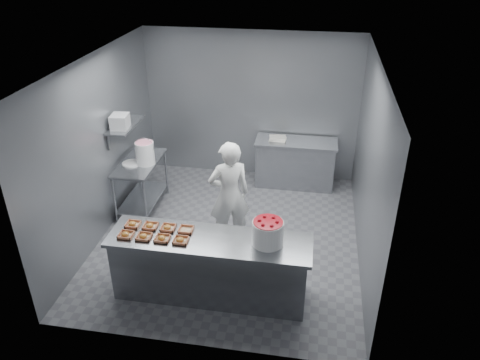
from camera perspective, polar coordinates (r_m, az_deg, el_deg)
name	(u,v)px	position (r m, az deg, el deg)	size (l,w,h in m)	color
floor	(230,236)	(7.55, -1.25, -6.83)	(4.50, 4.50, 0.00)	#4C4C51
ceiling	(228,62)	(6.36, -1.53, 14.23)	(4.50, 4.50, 0.00)	white
wall_back	(251,106)	(8.89, 1.36, 9.00)	(4.00, 0.04, 2.80)	slate
wall_left	(100,148)	(7.45, -16.71, 3.78)	(0.04, 4.50, 2.80)	slate
wall_right	(369,168)	(6.78, 15.47, 1.47)	(0.04, 4.50, 2.80)	slate
service_counter	(210,267)	(6.22, -3.64, -10.50)	(2.60, 0.70, 0.90)	slate
prep_table	(141,178)	(8.15, -11.98, 0.25)	(0.60, 1.20, 0.90)	slate
back_counter	(295,163)	(8.86, 6.74, 2.08)	(1.50, 0.60, 0.90)	slate
wall_shelf	(125,125)	(7.82, -13.85, 6.54)	(0.35, 0.90, 0.03)	slate
tray_0	(126,235)	(6.15, -13.75, -6.48)	(0.19, 0.18, 0.06)	tan
tray_1	(144,236)	(6.07, -11.64, -6.76)	(0.19, 0.18, 0.06)	tan
tray_2	(162,238)	(5.99, -9.48, -7.02)	(0.19, 0.18, 0.06)	tan
tray_3	(181,240)	(5.92, -7.26, -7.29)	(0.19, 0.18, 0.06)	tan
tray_4	(133,224)	(6.33, -12.95, -5.27)	(0.19, 0.18, 0.06)	tan
tray_5	(150,226)	(6.25, -10.90, -5.51)	(0.19, 0.18, 0.06)	tan
tray_6	(168,228)	(6.18, -8.79, -5.75)	(0.19, 0.18, 0.06)	tan
tray_7	(186,230)	(6.11, -6.61, -6.02)	(0.19, 0.18, 0.04)	tan
worker	(229,195)	(6.95, -1.33, -1.84)	(0.62, 0.41, 1.71)	silver
strawberry_tub	(268,232)	(5.78, 3.41, -6.33)	(0.39, 0.39, 0.32)	white
glaze_bucket	(145,153)	(7.84, -11.51, 3.29)	(0.32, 0.30, 0.47)	white
bucket_lid	(132,163)	(7.96, -13.09, 1.98)	(0.31, 0.31, 0.02)	white
rag	(148,150)	(8.37, -11.14, 3.56)	(0.15, 0.13, 0.02)	#CCB28C
appliance	(120,121)	(7.63, -14.43, 6.93)	(0.26, 0.29, 0.22)	gray
paper_stack	(278,138)	(8.68, 4.62, 5.08)	(0.30, 0.22, 0.06)	silver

